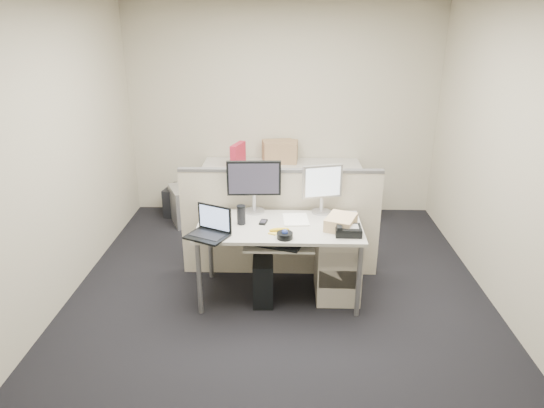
{
  "coord_description": "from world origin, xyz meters",
  "views": [
    {
      "loc": [
        0.05,
        -4.05,
        2.5
      ],
      "look_at": [
        -0.07,
        0.15,
        0.88
      ],
      "focal_mm": 32.0,
      "sensor_mm": 36.0,
      "label": 1
    }
  ],
  "objects_px": {
    "desk": "(279,232)",
    "laptop": "(206,224)",
    "desk_phone": "(348,231)",
    "monitor_main": "(254,187)"
  },
  "relations": [
    {
      "from": "monitor_main",
      "to": "desk_phone",
      "type": "xyz_separation_m",
      "value": [
        0.85,
        -0.5,
        -0.22
      ]
    },
    {
      "from": "desk_phone",
      "to": "laptop",
      "type": "bearing_deg",
      "value": -174.94
    },
    {
      "from": "laptop",
      "to": "desk",
      "type": "bearing_deg",
      "value": 50.15
    },
    {
      "from": "desk",
      "to": "laptop",
      "type": "bearing_deg",
      "value": -155.7
    },
    {
      "from": "desk_phone",
      "to": "monitor_main",
      "type": "bearing_deg",
      "value": 149.9
    },
    {
      "from": "monitor_main",
      "to": "laptop",
      "type": "distance_m",
      "value": 0.72
    },
    {
      "from": "desk",
      "to": "desk_phone",
      "type": "distance_m",
      "value": 0.63
    },
    {
      "from": "monitor_main",
      "to": "desk_phone",
      "type": "distance_m",
      "value": 1.01
    },
    {
      "from": "desk",
      "to": "laptop",
      "type": "xyz_separation_m",
      "value": [
        -0.62,
        -0.28,
        0.19
      ]
    },
    {
      "from": "monitor_main",
      "to": "laptop",
      "type": "relative_size",
      "value": 1.52
    }
  ]
}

